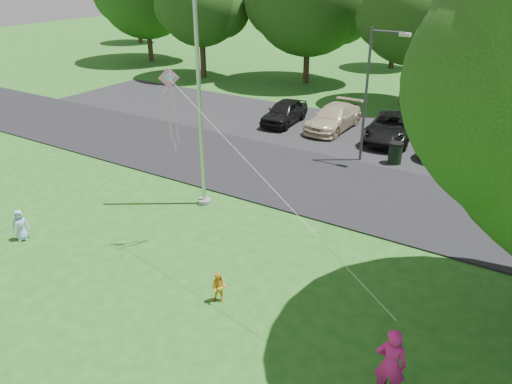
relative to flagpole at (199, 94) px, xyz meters
The scene contains 12 objects.
ground 7.39m from the flagpole, 55.01° to the right, with size 120.00×120.00×0.00m, color #1E5B18.
park_road 6.73m from the flagpole, 48.81° to the left, with size 60.00×6.00×0.06m, color black.
parking_strip 11.82m from the flagpole, 71.57° to the left, with size 42.00×7.00×0.06m, color black.
flagpole is the anchor object (origin of this frame).
street_lamp 8.13m from the flagpole, 63.93° to the left, with size 1.65×0.22×5.87m.
trash_can 9.78m from the flagpole, 58.16° to the left, with size 0.64×0.64×1.02m.
tree_row 19.95m from the flagpole, 75.18° to the left, with size 64.35×11.94×10.88m.
parked_cars 11.84m from the flagpole, 68.89° to the left, with size 13.51×5.12×1.46m.
woman 10.82m from the flagpole, 30.59° to the right, with size 0.64×0.42×1.75m, color #CD1B7D.
child_yellow 7.10m from the flagpole, 48.51° to the right, with size 0.44×0.34×0.90m, color #FFA928.
child_blue 7.28m from the flagpole, 122.53° to the right, with size 0.52×0.34×1.07m, color #A6C6FE.
kite 3.24m from the flagpole, 63.46° to the right, with size 7.96×2.75×3.67m.
Camera 1 is at (7.18, -8.23, 8.38)m, focal length 35.00 mm.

